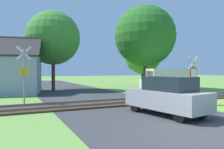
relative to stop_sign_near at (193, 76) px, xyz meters
name	(u,v)px	position (x,y,z in m)	size (l,w,h in m)	color
ground_plane	(201,133)	(-4.29, -4.61, -1.72)	(160.00, 160.00, 0.00)	#6B9942
road_asphalt	(163,120)	(-4.29, -2.61, -1.72)	(7.60, 80.00, 0.01)	#38383A
rail_track	(111,103)	(-4.29, 2.41, -1.66)	(60.00, 2.60, 0.22)	#422D1E
stop_sign_near	(193,76)	(0.00, 0.00, 0.00)	(0.87, 0.18, 2.95)	brown
crossing_sign_far	(24,71)	(-9.24, 3.96, 0.30)	(0.88, 0.15, 3.53)	#9E9EA5
tree_right	(145,36)	(4.00, 11.22, 4.32)	(6.95, 6.95, 9.52)	#513823
tree_far	(143,56)	(6.86, 16.11, 2.45)	(5.12, 5.12, 6.74)	#513823
tree_center	(53,38)	(-5.86, 13.70, 3.79)	(5.67, 5.67, 8.36)	#513823
mail_truck	(168,79)	(3.74, 6.79, -0.48)	(5.18, 2.84, 2.24)	silver
parked_car	(167,96)	(-3.43, -1.79, -0.83)	(2.24, 4.21, 1.78)	#99999E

